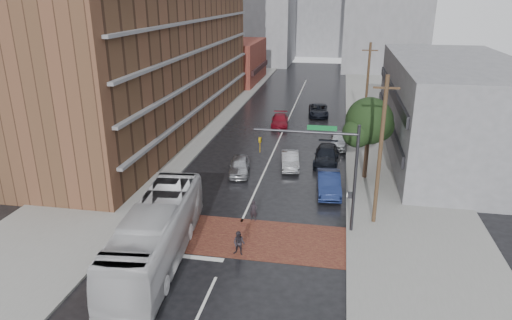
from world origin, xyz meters
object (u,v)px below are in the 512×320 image
at_px(car_travel_c, 280,121).
at_px(car_parked_near, 329,183).
at_px(transit_bus, 157,233).
at_px(suv_travel, 318,110).
at_px(pedestrian_a, 254,211).
at_px(car_travel_a, 239,166).
at_px(car_travel_b, 290,160).
at_px(car_parked_far, 339,140).
at_px(car_parked_mid, 326,155).
at_px(pedestrian_b, 239,243).

relative_size(car_travel_c, car_parked_near, 0.95).
xyz_separation_m(transit_bus, suv_travel, (7.32, 35.17, -0.99)).
bearing_deg(transit_bus, car_travel_c, 78.20).
relative_size(pedestrian_a, car_travel_a, 0.35).
bearing_deg(car_travel_b, car_parked_far, 49.06).
relative_size(car_travel_b, car_travel_c, 0.91).
bearing_deg(car_travel_b, car_parked_mid, 19.98).
bearing_deg(transit_bus, car_parked_far, 60.57).
bearing_deg(car_travel_b, car_travel_a, -160.36).
relative_size(car_travel_b, car_parked_far, 0.95).
bearing_deg(car_parked_far, car_travel_c, 139.06).
distance_m(car_travel_a, car_travel_b, 4.66).
bearing_deg(car_parked_near, car_travel_c, 103.95).
relative_size(car_travel_b, suv_travel, 0.83).
relative_size(suv_travel, car_parked_mid, 0.98).
xyz_separation_m(car_travel_a, car_parked_near, (7.67, -2.71, 0.09)).
xyz_separation_m(pedestrian_b, car_parked_near, (4.89, 9.98, 0.05)).
xyz_separation_m(transit_bus, car_parked_far, (10.03, 22.84, -0.94)).
bearing_deg(car_travel_a, pedestrian_b, -86.30).
distance_m(pedestrian_b, car_travel_c, 28.23).
relative_size(pedestrian_b, car_travel_c, 0.32).
bearing_deg(car_travel_b, car_travel_c, 92.78).
xyz_separation_m(car_travel_b, car_parked_near, (3.56, -4.92, 0.10)).
distance_m(car_travel_b, car_parked_mid, 3.57).
distance_m(pedestrian_b, suv_travel, 33.98).
bearing_deg(car_parked_far, car_parked_mid, -98.96).
relative_size(transit_bus, suv_travel, 2.38).
relative_size(suv_travel, car_parked_far, 1.14).
xyz_separation_m(car_travel_a, car_travel_b, (4.10, 2.21, -0.01)).
bearing_deg(car_travel_b, pedestrian_a, -105.77).
height_order(car_parked_near, car_parked_mid, car_parked_near).
relative_size(car_travel_c, suv_travel, 0.91).
height_order(car_travel_b, car_parked_mid, car_parked_mid).
bearing_deg(car_travel_a, car_parked_mid, 19.85).
distance_m(car_travel_a, suv_travel, 21.90).
xyz_separation_m(transit_bus, car_travel_a, (1.75, 13.99, -0.99)).
distance_m(pedestrian_a, car_parked_far, 17.95).
relative_size(car_travel_a, car_travel_c, 0.90).
distance_m(pedestrian_a, car_parked_mid, 12.95).
height_order(pedestrian_b, car_travel_a, pedestrian_b).
bearing_deg(car_parked_far, car_travel_a, -130.02).
distance_m(pedestrian_b, car_parked_far, 22.23).
relative_size(transit_bus, car_parked_far, 2.72).
distance_m(transit_bus, car_travel_b, 17.26).
distance_m(car_travel_a, car_parked_mid, 8.23).
bearing_deg(suv_travel, car_travel_c, -131.32).
bearing_deg(car_travel_a, transit_bus, -105.76).
bearing_deg(car_parked_mid, transit_bus, -115.30).
bearing_deg(car_travel_b, car_parked_near, -62.81).
xyz_separation_m(car_parked_mid, car_parked_far, (1.05, 4.92, 0.00)).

